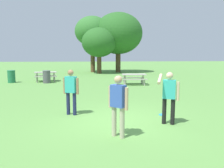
# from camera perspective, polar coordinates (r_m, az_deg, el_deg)

# --- Properties ---
(ground_plane) EXTENTS (120.00, 120.00, 0.00)m
(ground_plane) POSITION_cam_1_polar(r_m,az_deg,el_deg) (7.46, 1.43, -9.38)
(ground_plane) COLOR #609947
(person_thrower) EXTENTS (0.56, 0.36, 1.64)m
(person_thrower) POSITION_cam_1_polar(r_m,az_deg,el_deg) (8.10, -10.46, -1.29)
(person_thrower) COLOR #1E234C
(person_thrower) RESTS_ON ground
(person_catcher) EXTENTS (0.79, 0.60, 1.64)m
(person_catcher) POSITION_cam_1_polar(r_m,az_deg,el_deg) (7.10, 14.41, -2.52)
(person_catcher) COLOR black
(person_catcher) RESTS_ON ground
(person_bystander) EXTENTS (0.47, 0.44, 1.64)m
(person_bystander) POSITION_cam_1_polar(r_m,az_deg,el_deg) (5.81, 1.59, -4.69)
(person_bystander) COLOR #B7AD93
(person_bystander) RESTS_ON ground
(frisbee) EXTENTS (0.24, 0.24, 0.03)m
(frisbee) POSITION_cam_1_polar(r_m,az_deg,el_deg) (8.31, 12.73, -7.69)
(frisbee) COLOR #2D9EDB
(frisbee) RESTS_ON ground
(picnic_table_near) EXTENTS (1.77, 1.50, 0.77)m
(picnic_table_near) POSITION_cam_1_polar(r_m,az_deg,el_deg) (16.11, 5.64, 1.83)
(picnic_table_near) COLOR #B2ADA3
(picnic_table_near) RESTS_ON ground
(picnic_table_far) EXTENTS (1.94, 1.72, 0.77)m
(picnic_table_far) POSITION_cam_1_polar(r_m,az_deg,el_deg) (18.72, -16.66, 2.36)
(picnic_table_far) COLOR #B2ADA3
(picnic_table_far) RESTS_ON ground
(trash_can_beside_table) EXTENTS (0.59, 0.59, 0.96)m
(trash_can_beside_table) POSITION_cam_1_polar(r_m,az_deg,el_deg) (18.81, -24.38, 1.77)
(trash_can_beside_table) COLOR #237047
(trash_can_beside_table) RESTS_ON ground
(trash_can_further_along) EXTENTS (0.59, 0.59, 0.96)m
(trash_can_further_along) POSITION_cam_1_polar(r_m,az_deg,el_deg) (17.63, -16.40, 1.80)
(trash_can_further_along) COLOR #515156
(trash_can_further_along) RESTS_ON ground
(tree_tall_left) EXTENTS (4.22, 4.22, 6.71)m
(tree_tall_left) POSITION_cam_1_polar(r_m,az_deg,el_deg) (27.54, -5.04, 13.22)
(tree_tall_left) COLOR brown
(tree_tall_left) RESTS_ON ground
(tree_broad_center) EXTENTS (3.87, 3.87, 5.15)m
(tree_broad_center) POSITION_cam_1_polar(r_m,az_deg,el_deg) (25.40, -3.34, 10.55)
(tree_broad_center) COLOR #4C3823
(tree_broad_center) RESTS_ON ground
(tree_far_right) EXTENTS (5.78, 5.78, 7.11)m
(tree_far_right) POSITION_cam_1_polar(r_m,az_deg,el_deg) (27.28, 1.60, 12.79)
(tree_far_right) COLOR #4C3823
(tree_far_right) RESTS_ON ground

